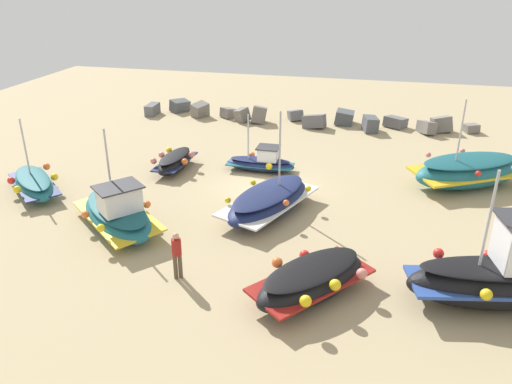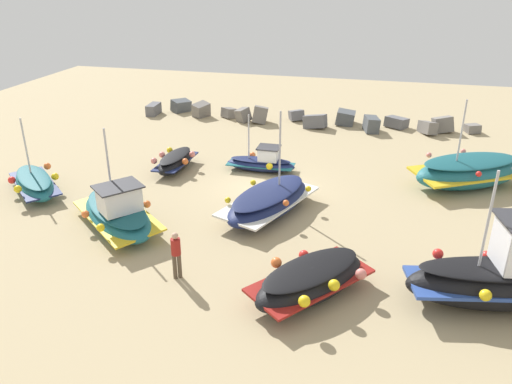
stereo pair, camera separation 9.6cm
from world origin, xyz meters
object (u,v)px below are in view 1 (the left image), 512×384
at_px(fishing_boat_3, 118,213).
at_px(person_walking, 177,252).
at_px(fishing_boat_1, 468,171).
at_px(fishing_boat_6, 269,201).
at_px(fishing_boat_4, 312,280).
at_px(fishing_boat_2, 502,277).
at_px(fishing_boat_7, 175,161).
at_px(fishing_boat_5, 34,184).
at_px(fishing_boat_0, 261,162).

height_order(fishing_boat_3, person_walking, fishing_boat_3).
xyz_separation_m(fishing_boat_1, fishing_boat_6, (-8.46, -5.03, -0.18)).
relative_size(fishing_boat_4, fishing_boat_6, 0.81).
relative_size(fishing_boat_2, fishing_boat_3, 1.13).
xyz_separation_m(fishing_boat_2, person_walking, (-10.07, -0.95, -0.02)).
xyz_separation_m(fishing_boat_6, person_walking, (-1.90, -5.44, 0.41)).
bearing_deg(fishing_boat_7, person_walking, -155.31).
height_order(fishing_boat_6, fishing_boat_7, fishing_boat_6).
height_order(fishing_boat_1, fishing_boat_5, fishing_boat_1).
bearing_deg(person_walking, fishing_boat_7, -10.57).
bearing_deg(fishing_boat_7, fishing_boat_1, -82.48).
xyz_separation_m(fishing_boat_4, fishing_boat_7, (-8.24, 9.12, -0.13)).
distance_m(fishing_boat_4, fishing_boat_5, 14.28).
relative_size(fishing_boat_4, person_walking, 2.60).
relative_size(fishing_boat_1, fishing_boat_2, 1.02).
bearing_deg(fishing_boat_2, fishing_boat_6, 139.65).
distance_m(fishing_boat_1, person_walking, 14.73).
relative_size(fishing_boat_0, fishing_boat_3, 0.69).
relative_size(fishing_boat_6, fishing_boat_7, 1.68).
height_order(fishing_boat_2, fishing_boat_7, fishing_boat_2).
bearing_deg(fishing_boat_7, fishing_boat_0, -75.66).
height_order(fishing_boat_3, fishing_boat_6, fishing_boat_6).
bearing_deg(fishing_boat_4, fishing_boat_0, -120.51).
xyz_separation_m(fishing_boat_0, fishing_boat_5, (-9.46, -5.13, 0.01)).
xyz_separation_m(fishing_boat_2, fishing_boat_3, (-13.71, 1.86, -0.38)).
xyz_separation_m(fishing_boat_3, fishing_boat_6, (5.54, 2.62, -0.05)).
xyz_separation_m(fishing_boat_3, fishing_boat_5, (-5.32, 2.14, -0.16)).
bearing_deg(person_walking, fishing_boat_0, -35.88).
xyz_separation_m(fishing_boat_0, fishing_boat_6, (1.39, -4.64, 0.12)).
height_order(fishing_boat_2, person_walking, fishing_boat_2).
xyz_separation_m(fishing_boat_4, fishing_boat_5, (-13.41, 4.91, -0.13)).
bearing_deg(person_walking, fishing_boat_1, -77.71).
distance_m(fishing_boat_2, person_walking, 10.12).
bearing_deg(fishing_boat_7, fishing_boat_5, 131.35).
xyz_separation_m(fishing_boat_0, fishing_boat_2, (9.57, -9.13, 0.55)).
bearing_deg(fishing_boat_2, fishing_boat_3, 160.67).
bearing_deg(fishing_boat_1, fishing_boat_4, -149.58).
xyz_separation_m(fishing_boat_0, fishing_boat_1, (9.85, 0.39, 0.30)).
distance_m(fishing_boat_4, fishing_boat_7, 12.29).
bearing_deg(fishing_boat_5, fishing_boat_7, 81.45).
bearing_deg(fishing_boat_3, fishing_boat_2, 32.77).
distance_m(fishing_boat_3, fishing_boat_5, 5.73).
relative_size(fishing_boat_0, person_walking, 2.06).
relative_size(fishing_boat_3, fishing_boat_5, 1.27).
distance_m(fishing_boat_5, fishing_boat_7, 6.67).
relative_size(fishing_boat_5, fishing_boat_6, 0.73).
relative_size(fishing_boat_1, fishing_boat_4, 1.32).
bearing_deg(fishing_boat_4, fishing_boat_2, 137.19).
height_order(fishing_boat_6, person_walking, fishing_boat_6).
height_order(fishing_boat_0, fishing_boat_5, fishing_boat_5).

